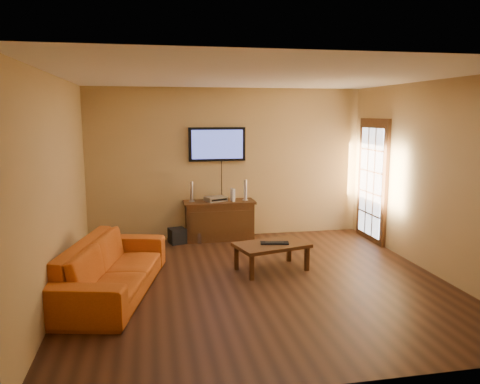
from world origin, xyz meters
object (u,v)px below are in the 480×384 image
object	(u,v)px
television	(217,144)
sofa	(112,259)
speaker_right	(245,191)
av_receiver	(216,199)
keyboard	(275,243)
bottle	(199,239)
speaker_left	(192,192)
game_console	(233,195)
media_console	(219,220)
coffee_table	(272,247)
subwoofer	(177,236)

from	to	relation	value
television	sofa	world-z (taller)	television
speaker_right	television	bearing A→B (deg)	156.66
av_receiver	keyboard	world-z (taller)	av_receiver
sofa	bottle	bearing A→B (deg)	-19.52
speaker_left	speaker_right	size ratio (longest dim) A/B	0.97
sofa	keyboard	size ratio (longest dim) A/B	5.37
speaker_left	speaker_right	world-z (taller)	speaker_right
speaker_right	av_receiver	distance (m)	0.55
speaker_left	av_receiver	world-z (taller)	speaker_left
speaker_right	game_console	size ratio (longest dim) A/B	1.68
media_console	coffee_table	distance (m)	1.89
sofa	bottle	size ratio (longest dim) A/B	11.76
sofa	bottle	world-z (taller)	sofa
television	av_receiver	size ratio (longest dim) A/B	2.84
coffee_table	speaker_right	xyz separation A→B (m)	(-0.01, 1.82, 0.53)
coffee_table	av_receiver	size ratio (longest dim) A/B	3.16
media_console	sofa	world-z (taller)	sofa
media_console	av_receiver	world-z (taller)	av_receiver
television	sofa	bearing A→B (deg)	-124.34
av_receiver	bottle	world-z (taller)	av_receiver
media_console	subwoofer	world-z (taller)	media_console
media_console	coffee_table	bearing A→B (deg)	-74.98
game_console	keyboard	size ratio (longest dim) A/B	0.52
keyboard	game_console	bearing A→B (deg)	99.09
bottle	coffee_table	bearing A→B (deg)	-61.13
coffee_table	subwoofer	size ratio (longest dim) A/B	4.28
coffee_table	keyboard	bearing A→B (deg)	-12.00
television	subwoofer	world-z (taller)	television
media_console	game_console	world-z (taller)	game_console
coffee_table	sofa	world-z (taller)	sofa
av_receiver	keyboard	xyz separation A→B (m)	(0.59, -1.85, -0.33)
speaker_left	av_receiver	bearing A→B (deg)	-2.47
sofa	game_console	world-z (taller)	game_console
speaker_right	bottle	size ratio (longest dim) A/B	1.93
coffee_table	keyboard	world-z (taller)	keyboard
coffee_table	keyboard	xyz separation A→B (m)	(0.04, -0.01, 0.06)
television	speaker_right	bearing A→B (deg)	-23.34
sofa	speaker_left	distance (m)	2.66
speaker_left	keyboard	bearing A→B (deg)	-61.53
av_receiver	keyboard	distance (m)	1.97
subwoofer	television	bearing A→B (deg)	6.59
game_console	subwoofer	xyz separation A→B (m)	(-1.01, -0.10, -0.68)
game_console	media_console	bearing A→B (deg)	168.53
subwoofer	keyboard	size ratio (longest dim) A/B	0.62
speaker_right	coffee_table	bearing A→B (deg)	-89.60
coffee_table	speaker_right	bearing A→B (deg)	90.40
sofa	speaker_left	xyz separation A→B (m)	(1.22, 2.33, 0.42)
sofa	speaker_left	size ratio (longest dim) A/B	6.30
speaker_right	keyboard	xyz separation A→B (m)	(0.05, -1.83, -0.46)
speaker_right	bottle	bearing A→B (deg)	-165.44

